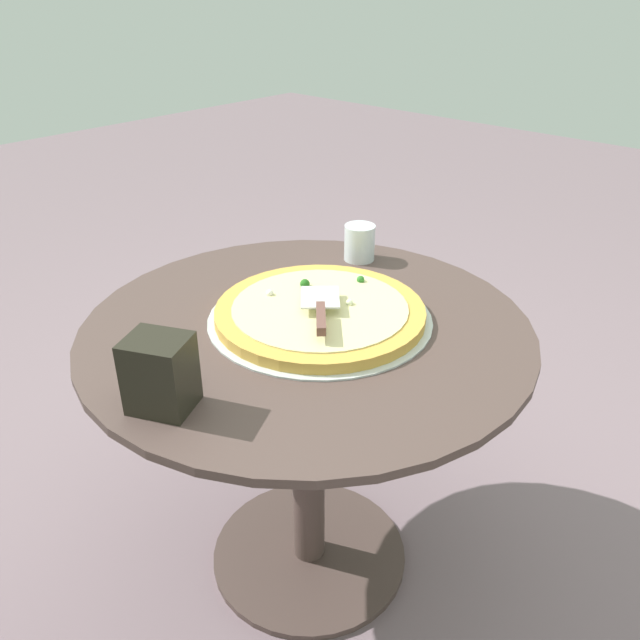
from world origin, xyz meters
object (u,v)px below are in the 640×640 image
(pizza_on_tray, at_px, (320,313))
(drinking_cup, at_px, (360,243))
(napkin_dispenser, at_px, (160,374))
(patio_table, at_px, (308,396))
(pizza_server, at_px, (321,308))

(pizza_on_tray, height_order, drinking_cup, drinking_cup)
(pizza_on_tray, distance_m, drinking_cup, 0.34)
(pizza_on_tray, bearing_deg, napkin_dispenser, 91.68)
(drinking_cup, bearing_deg, patio_table, 111.66)
(pizza_on_tray, xyz_separation_m, drinking_cup, (0.14, -0.30, 0.03))
(pizza_on_tray, bearing_deg, drinking_cup, -65.10)
(napkin_dispenser, bearing_deg, patio_table, 66.89)
(patio_table, distance_m, pizza_server, 0.24)
(patio_table, distance_m, pizza_on_tray, 0.20)
(pizza_server, xyz_separation_m, drinking_cup, (0.18, -0.34, -0.01))
(pizza_server, bearing_deg, patio_table, -5.30)
(pizza_on_tray, relative_size, pizza_server, 2.55)
(pizza_server, bearing_deg, napkin_dispenser, 86.26)
(napkin_dispenser, bearing_deg, pizza_server, 60.28)
(drinking_cup, bearing_deg, pizza_on_tray, 114.90)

